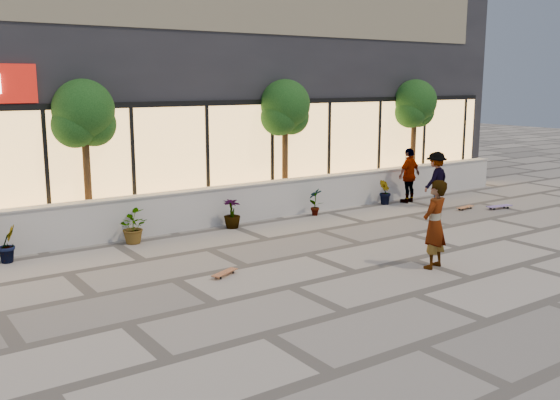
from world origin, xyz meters
TOP-DOWN VIEW (x-y plane):
  - ground at (0.00, 0.00)m, footprint 80.00×80.00m
  - planter_wall at (0.00, 7.00)m, footprint 22.00×0.42m
  - retail_building at (-0.00, 12.49)m, footprint 24.00×9.17m
  - shrub_b at (-5.70, 6.45)m, footprint 0.57×0.57m
  - shrub_c at (-2.90, 6.45)m, footprint 0.68×0.77m
  - shrub_d at (-0.10, 6.45)m, footprint 0.64×0.64m
  - shrub_e at (2.70, 6.45)m, footprint 0.46×0.35m
  - shrub_f at (5.50, 6.45)m, footprint 0.55×0.57m
  - tree_midwest at (-3.50, 7.70)m, footprint 1.60×1.50m
  - tree_mideast at (2.50, 7.70)m, footprint 1.60×1.50m
  - tree_east at (8.00, 7.70)m, footprint 1.60×1.50m
  - skater_center at (1.55, 0.94)m, footprint 0.78×0.61m
  - skater_right_near at (6.39, 6.30)m, footprint 1.09×0.59m
  - skater_right_far at (6.50, 5.29)m, footprint 1.24×0.89m
  - skateboard_center at (-2.34, 2.93)m, footprint 0.70×0.44m
  - skateboard_right_near at (7.00, 4.52)m, footprint 0.72×0.25m
  - skateboard_right_far at (7.91, 3.97)m, footprint 0.90×0.37m

SIDE VIEW (x-z plane):
  - ground at x=0.00m, z-range 0.00..0.00m
  - skateboard_center at x=-2.34m, z-range 0.03..0.11m
  - skateboard_right_near at x=7.00m, z-range 0.03..0.11m
  - skateboard_right_far at x=7.91m, z-range 0.03..0.14m
  - shrub_b at x=-5.70m, z-range 0.00..0.81m
  - shrub_c at x=-2.90m, z-range 0.00..0.81m
  - shrub_d at x=-0.10m, z-range 0.00..0.81m
  - shrub_e at x=2.70m, z-range 0.00..0.81m
  - shrub_f at x=5.50m, z-range 0.00..0.81m
  - planter_wall at x=0.00m, z-range 0.00..1.04m
  - skater_right_far at x=6.50m, z-range 0.00..1.73m
  - skater_right_near at x=6.39m, z-range 0.00..1.76m
  - skater_center at x=1.55m, z-range 0.00..1.87m
  - tree_midwest at x=-3.50m, z-range 1.03..4.94m
  - tree_mideast at x=2.50m, z-range 1.03..4.94m
  - tree_east at x=8.00m, z-range 1.03..4.94m
  - retail_building at x=0.00m, z-range 0.00..8.50m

